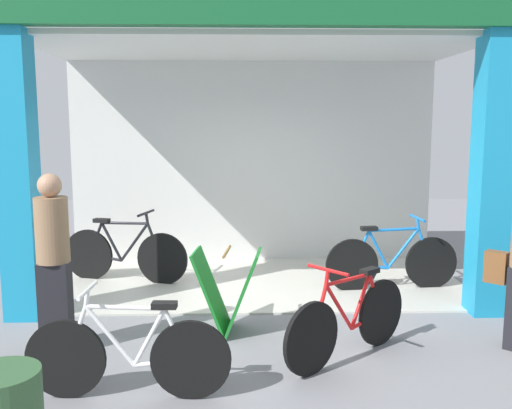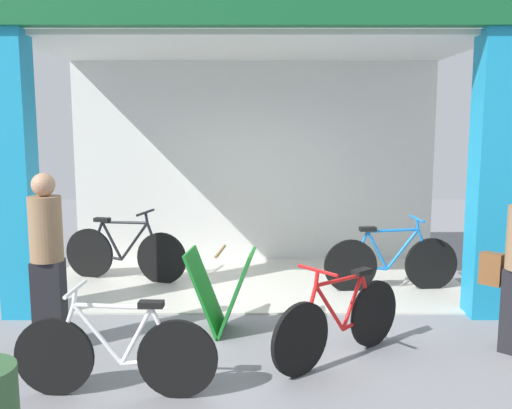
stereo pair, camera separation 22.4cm
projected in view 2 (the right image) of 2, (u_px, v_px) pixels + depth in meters
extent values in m
plane|color=gray|center=(256.00, 315.00, 6.31)|extent=(18.94, 18.94, 0.00)
cube|color=beige|center=(256.00, 281.00, 7.59)|extent=(5.47, 2.59, 0.02)
cube|color=silver|center=(257.00, 161.00, 8.65)|extent=(5.47, 0.12, 3.09)
cube|color=#198CBF|center=(19.00, 177.00, 6.09)|extent=(0.36, 0.36, 3.09)
cube|color=#198CBF|center=(493.00, 177.00, 6.07)|extent=(0.36, 0.36, 3.09)
cube|color=silver|center=(256.00, 48.00, 7.14)|extent=(5.47, 2.59, 0.06)
cylinder|color=black|center=(92.00, 253.00, 7.74)|extent=(0.68, 0.22, 0.69)
cylinder|color=black|center=(164.00, 258.00, 7.47)|extent=(0.68, 0.22, 0.69)
cylinder|color=black|center=(109.00, 256.00, 7.68)|extent=(0.46, 0.16, 0.09)
cylinder|color=black|center=(115.00, 241.00, 7.62)|extent=(0.30, 0.11, 0.52)
cylinder|color=black|center=(137.00, 241.00, 7.54)|extent=(0.42, 0.15, 0.54)
cylinder|color=black|center=(127.00, 222.00, 7.53)|extent=(0.65, 0.21, 0.06)
cylinder|color=black|center=(99.00, 238.00, 7.68)|extent=(0.23, 0.09, 0.46)
cylinder|color=black|center=(156.00, 241.00, 7.46)|extent=(0.21, 0.09, 0.48)
cylinder|color=black|center=(149.00, 218.00, 7.44)|extent=(0.07, 0.05, 0.14)
cylinder|color=black|center=(148.00, 212.00, 7.43)|extent=(0.16, 0.48, 0.03)
cube|color=black|center=(105.00, 220.00, 7.62)|extent=(0.23, 0.16, 0.05)
cylinder|color=black|center=(353.00, 266.00, 7.10)|extent=(0.68, 0.10, 0.68)
cylinder|color=black|center=(434.00, 264.00, 7.18)|extent=(0.68, 0.10, 0.68)
cylinder|color=blue|center=(372.00, 268.00, 7.12)|extent=(0.46, 0.07, 0.09)
cylinder|color=blue|center=(380.00, 251.00, 7.09)|extent=(0.30, 0.06, 0.51)
cylinder|color=blue|center=(405.00, 249.00, 7.12)|extent=(0.42, 0.07, 0.53)
cylinder|color=blue|center=(396.00, 231.00, 7.07)|extent=(0.65, 0.09, 0.05)
cylinder|color=blue|center=(362.00, 249.00, 7.07)|extent=(0.22, 0.05, 0.45)
cylinder|color=blue|center=(427.00, 247.00, 7.13)|extent=(0.20, 0.05, 0.47)
cylinder|color=blue|center=(420.00, 224.00, 7.08)|extent=(0.06, 0.04, 0.14)
cylinder|color=blue|center=(420.00, 219.00, 7.07)|extent=(0.07, 0.47, 0.03)
cube|color=black|center=(370.00, 229.00, 7.04)|extent=(0.21, 0.12, 0.05)
cylinder|color=black|center=(180.00, 359.00, 4.37)|extent=(0.63, 0.07, 0.63)
cylinder|color=black|center=(57.00, 356.00, 4.42)|extent=(0.63, 0.07, 0.63)
cylinder|color=white|center=(151.00, 361.00, 4.39)|extent=(0.42, 0.05, 0.08)
cylinder|color=white|center=(139.00, 336.00, 4.36)|extent=(0.28, 0.05, 0.47)
cylinder|color=white|center=(101.00, 334.00, 4.37)|extent=(0.39, 0.05, 0.49)
cylinder|color=white|center=(115.00, 306.00, 4.34)|extent=(0.60, 0.06, 0.05)
cylinder|color=white|center=(166.00, 333.00, 4.35)|extent=(0.21, 0.04, 0.42)
cylinder|color=white|center=(68.00, 331.00, 4.38)|extent=(0.19, 0.04, 0.44)
cylinder|color=white|center=(77.00, 297.00, 4.34)|extent=(0.05, 0.04, 0.13)
cylinder|color=white|center=(78.00, 289.00, 4.33)|extent=(0.05, 0.44, 0.03)
cube|color=black|center=(154.00, 304.00, 4.32)|extent=(0.19, 0.10, 0.05)
cylinder|color=black|center=(376.00, 314.00, 5.38)|extent=(0.51, 0.45, 0.64)
cylinder|color=black|center=(303.00, 339.00, 4.75)|extent=(0.51, 0.45, 0.64)
cylinder|color=red|center=(361.00, 322.00, 5.24)|extent=(0.35, 0.31, 0.08)
cylinder|color=red|center=(355.00, 302.00, 5.15)|extent=(0.23, 0.21, 0.48)
cylinder|color=red|center=(332.00, 308.00, 4.95)|extent=(0.32, 0.28, 0.50)
cylinder|color=red|center=(342.00, 280.00, 5.00)|extent=(0.49, 0.43, 0.05)
cylinder|color=red|center=(370.00, 295.00, 5.28)|extent=(0.18, 0.16, 0.43)
cylinder|color=red|center=(311.00, 312.00, 4.78)|extent=(0.17, 0.15, 0.44)
cylinder|color=red|center=(319.00, 278.00, 4.80)|extent=(0.06, 0.06, 0.13)
cylinder|color=red|center=(320.00, 271.00, 4.79)|extent=(0.31, 0.36, 0.03)
cube|color=black|center=(364.00, 272.00, 5.19)|extent=(0.21, 0.20, 0.05)
cube|color=#197226|center=(208.00, 291.00, 5.74)|extent=(0.40, 0.53, 0.86)
cube|color=#197226|center=(239.00, 293.00, 5.71)|extent=(0.40, 0.53, 0.86)
cylinder|color=olive|center=(223.00, 251.00, 5.66)|extent=(0.08, 0.50, 0.03)
cube|color=black|center=(53.00, 305.00, 5.31)|extent=(0.28, 0.25, 0.86)
cylinder|color=#8C6B4C|center=(49.00, 229.00, 5.21)|extent=(0.32, 0.32, 0.60)
sphere|color=tan|center=(46.00, 185.00, 5.15)|extent=(0.22, 0.22, 0.22)
cube|color=brown|center=(495.00, 269.00, 5.35)|extent=(0.23, 0.23, 0.31)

